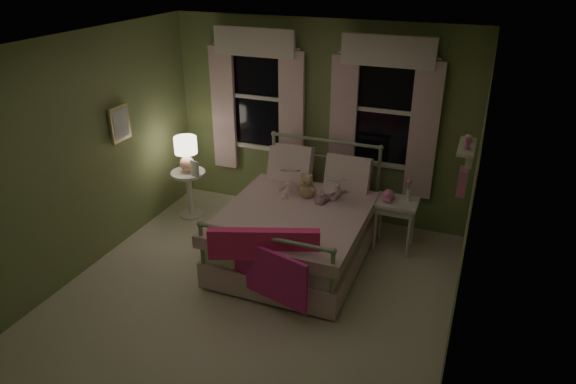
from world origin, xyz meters
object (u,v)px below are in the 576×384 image
at_px(bed, 298,228).
at_px(child_right, 334,176).
at_px(teddy_bear, 307,187).
at_px(nightstand_left, 189,188).
at_px(nightstand_right, 396,208).
at_px(table_lamp, 186,150).
at_px(child_left, 290,168).

height_order(bed, child_right, child_right).
xyz_separation_m(teddy_bear, nightstand_left, (-1.74, 0.16, -0.37)).
xyz_separation_m(child_right, nightstand_right, (0.74, 0.16, -0.36)).
bearing_deg(nightstand_left, table_lamp, -90.00).
bearing_deg(bed, nightstand_left, 165.92).
xyz_separation_m(child_left, teddy_bear, (0.28, -0.16, -0.14)).
relative_size(child_right, nightstand_right, 1.07).
xyz_separation_m(bed, nightstand_left, (-1.74, 0.44, 0.04)).
relative_size(child_right, teddy_bear, 2.12).
bearing_deg(child_right, nightstand_left, 18.23).
relative_size(bed, nightstand_right, 3.18).
bearing_deg(bed, teddy_bear, 88.85).
xyz_separation_m(child_right, teddy_bear, (-0.28, -0.16, -0.12)).
distance_m(child_right, nightstand_left, 2.08).
bearing_deg(teddy_bear, table_lamp, 174.71).
relative_size(child_left, nightstand_left, 1.12).
bearing_deg(nightstand_right, child_left, -173.13).
relative_size(teddy_bear, nightstand_right, 0.51).
xyz_separation_m(child_right, nightstand_left, (-2.02, 0.00, -0.49)).
height_order(bed, teddy_bear, bed).
distance_m(bed, table_lamp, 1.88).
height_order(table_lamp, nightstand_right, table_lamp).
bearing_deg(teddy_bear, nightstand_right, 17.20).
height_order(child_left, child_right, child_left).
bearing_deg(child_left, table_lamp, -7.24).
relative_size(nightstand_left, nightstand_right, 1.02).
height_order(child_right, teddy_bear, child_right).
relative_size(bed, child_left, 2.81).
bearing_deg(child_right, teddy_bear, 47.81).
xyz_separation_m(teddy_bear, table_lamp, (-1.74, 0.16, 0.16)).
distance_m(child_left, nightstand_left, 1.55).
relative_size(table_lamp, nightstand_right, 0.73).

